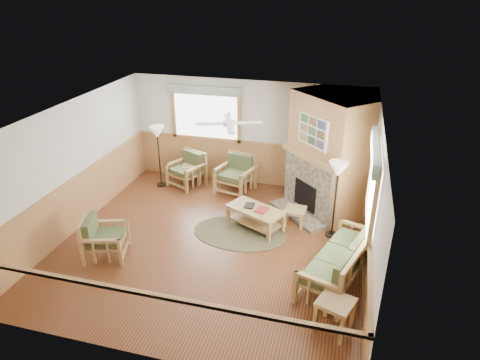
% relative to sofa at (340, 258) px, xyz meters
% --- Properties ---
extents(floor, '(6.00, 6.00, 0.01)m').
position_rel_sofa_xyz_m(floor, '(-2.55, 0.54, -0.47)').
color(floor, '#5A2F19').
rests_on(floor, ground).
extents(ceiling, '(6.00, 6.00, 0.01)m').
position_rel_sofa_xyz_m(ceiling, '(-2.55, 0.54, 2.24)').
color(ceiling, white).
rests_on(ceiling, floor).
extents(wall_back, '(6.00, 0.02, 2.70)m').
position_rel_sofa_xyz_m(wall_back, '(-2.55, 3.54, 0.89)').
color(wall_back, silver).
rests_on(wall_back, floor).
extents(wall_front, '(6.00, 0.02, 2.70)m').
position_rel_sofa_xyz_m(wall_front, '(-2.55, -2.46, 0.89)').
color(wall_front, silver).
rests_on(wall_front, floor).
extents(wall_left, '(0.02, 6.00, 2.70)m').
position_rel_sofa_xyz_m(wall_left, '(-5.55, 0.54, 0.89)').
color(wall_left, silver).
rests_on(wall_left, floor).
extents(wall_right, '(0.02, 6.00, 2.70)m').
position_rel_sofa_xyz_m(wall_right, '(0.45, 0.54, 0.89)').
color(wall_right, silver).
rests_on(wall_right, floor).
extents(wainscot, '(6.00, 6.00, 1.10)m').
position_rel_sofa_xyz_m(wainscot, '(-2.55, 0.54, 0.09)').
color(wainscot, '#AB7845').
rests_on(wainscot, floor).
extents(fireplace, '(3.11, 3.11, 2.70)m').
position_rel_sofa_xyz_m(fireplace, '(-0.50, 2.59, 0.89)').
color(fireplace, '#AB7845').
rests_on(fireplace, floor).
extents(window_back, '(1.90, 0.16, 1.50)m').
position_rel_sofa_xyz_m(window_back, '(-3.65, 3.50, 2.07)').
color(window_back, white).
rests_on(window_back, wall_back).
extents(window_right, '(0.16, 1.90, 1.50)m').
position_rel_sofa_xyz_m(window_right, '(0.41, 0.34, 2.07)').
color(window_right, white).
rests_on(window_right, wall_right).
extents(ceiling_fan, '(1.59, 1.59, 0.36)m').
position_rel_sofa_xyz_m(ceiling_fan, '(-2.25, 0.84, 2.20)').
color(ceiling_fan, white).
rests_on(ceiling_fan, ceiling).
extents(sofa, '(2.16, 1.41, 0.92)m').
position_rel_sofa_xyz_m(sofa, '(0.00, 0.00, 0.00)').
color(sofa, '#A5814D').
rests_on(sofa, floor).
extents(armchair_back_left, '(1.02, 1.02, 0.87)m').
position_rel_sofa_xyz_m(armchair_back_left, '(-4.04, 2.94, -0.03)').
color(armchair_back_left, '#A5814D').
rests_on(armchair_back_left, floor).
extents(armchair_back_right, '(1.00, 1.00, 0.92)m').
position_rel_sofa_xyz_m(armchair_back_right, '(-2.73, 2.92, -0.00)').
color(armchair_back_right, '#A5814D').
rests_on(armchair_back_right, floor).
extents(armchair_left, '(0.95, 0.95, 0.85)m').
position_rel_sofa_xyz_m(armchair_left, '(-4.38, -0.42, -0.04)').
color(armchair_left, '#A5814D').
rests_on(armchair_left, floor).
extents(coffee_table, '(1.33, 1.04, 0.48)m').
position_rel_sofa_xyz_m(coffee_table, '(-1.84, 1.33, -0.22)').
color(coffee_table, '#A5814D').
rests_on(coffee_table, floor).
extents(end_table_chairs, '(0.55, 0.54, 0.51)m').
position_rel_sofa_xyz_m(end_table_chairs, '(-3.96, 3.09, -0.20)').
color(end_table_chairs, '#A5814D').
rests_on(end_table_chairs, floor).
extents(end_table_sofa, '(0.64, 0.63, 0.57)m').
position_rel_sofa_xyz_m(end_table_sofa, '(0.00, -1.25, -0.18)').
color(end_table_sofa, '#A5814D').
rests_on(end_table_sofa, floor).
extents(footstool, '(0.47, 0.47, 0.38)m').
position_rel_sofa_xyz_m(footstool, '(-1.03, 1.71, -0.27)').
color(footstool, '#A5814D').
rests_on(footstool, floor).
extents(braided_rug, '(2.61, 2.61, 0.01)m').
position_rel_sofa_xyz_m(braided_rug, '(-2.10, 1.03, -0.46)').
color(braided_rug, '#4A472E').
rests_on(braided_rug, floor).
extents(floor_lamp_left, '(0.42, 0.42, 1.62)m').
position_rel_sofa_xyz_m(floor_lamp_left, '(-4.68, 2.75, 0.35)').
color(floor_lamp_left, black).
rests_on(floor_lamp_left, floor).
extents(floor_lamp_right, '(0.50, 0.50, 1.67)m').
position_rel_sofa_xyz_m(floor_lamp_right, '(-0.22, 1.46, 0.38)').
color(floor_lamp_right, black).
rests_on(floor_lamp_right, floor).
extents(book_red, '(0.28, 0.34, 0.03)m').
position_rel_sofa_xyz_m(book_red, '(-1.69, 1.28, 0.05)').
color(book_red, maroon).
rests_on(book_red, coffee_table).
extents(book_dark, '(0.20, 0.27, 0.02)m').
position_rel_sofa_xyz_m(book_dark, '(-1.99, 1.40, 0.04)').
color(book_dark, black).
rests_on(book_dark, coffee_table).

